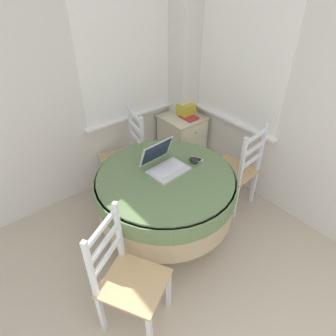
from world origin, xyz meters
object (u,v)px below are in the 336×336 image
(round_dining_table, at_px, (166,191))
(book_on_cabinet, at_px, (189,117))
(dining_chair_camera_near, at_px, (127,279))
(laptop, at_px, (164,164))
(storage_box, at_px, (186,110))
(dining_chair_near_right_window, at_px, (237,170))
(corner_cabinet, at_px, (182,140))
(cell_phone, at_px, (197,159))
(dining_chair_near_back_window, at_px, (126,156))
(computer_mouse, at_px, (194,160))

(round_dining_table, distance_m, book_on_cabinet, 1.27)
(dining_chair_camera_near, bearing_deg, book_on_cabinet, 36.27)
(laptop, distance_m, storage_box, 1.24)
(dining_chair_near_right_window, relative_size, corner_cabinet, 1.46)
(dining_chair_camera_near, bearing_deg, cell_phone, 23.39)
(cell_phone, bearing_deg, dining_chair_camera_near, -156.61)
(cell_phone, distance_m, storage_box, 1.08)
(cell_phone, bearing_deg, dining_chair_near_back_window, 107.03)
(round_dining_table, distance_m, dining_chair_camera_near, 0.87)
(dining_chair_near_right_window, bearing_deg, round_dining_table, 173.09)
(laptop, relative_size, storage_box, 1.96)
(dining_chair_camera_near, bearing_deg, dining_chair_near_right_window, 12.97)
(round_dining_table, bearing_deg, computer_mouse, -2.42)
(computer_mouse, height_order, cell_phone, computer_mouse)
(dining_chair_near_back_window, bearing_deg, laptop, -94.38)
(computer_mouse, bearing_deg, dining_chair_near_right_window, -9.51)
(laptop, height_order, computer_mouse, laptop)
(laptop, bearing_deg, computer_mouse, -20.55)
(cell_phone, relative_size, book_on_cabinet, 0.61)
(computer_mouse, xyz_separation_m, cell_phone, (0.05, 0.02, -0.02))
(dining_chair_near_right_window, bearing_deg, book_on_cabinet, 82.05)
(dining_chair_near_back_window, bearing_deg, corner_cabinet, 1.26)
(dining_chair_camera_near, height_order, storage_box, dining_chair_camera_near)
(computer_mouse, distance_m, dining_chair_camera_near, 1.18)
(laptop, bearing_deg, storage_box, 39.10)
(laptop, distance_m, dining_chair_camera_near, 1.01)
(dining_chair_near_right_window, height_order, book_on_cabinet, dining_chair_near_right_window)
(round_dining_table, height_order, dining_chair_near_back_window, dining_chair_near_back_window)
(laptop, bearing_deg, dining_chair_camera_near, -144.28)
(storage_box, bearing_deg, cell_phone, -126.58)
(computer_mouse, xyz_separation_m, book_on_cabinet, (0.67, 0.80, -0.09))
(round_dining_table, xyz_separation_m, computer_mouse, (0.32, -0.01, 0.20))
(dining_chair_camera_near, distance_m, corner_cabinet, 2.16)
(cell_phone, height_order, corner_cabinet, cell_phone)
(computer_mouse, distance_m, book_on_cabinet, 1.05)
(cell_phone, bearing_deg, storage_box, 53.42)
(dining_chair_near_right_window, distance_m, corner_cabinet, 0.99)
(computer_mouse, height_order, corner_cabinet, computer_mouse)
(computer_mouse, xyz_separation_m, storage_box, (0.69, 0.88, -0.02))
(round_dining_table, xyz_separation_m, laptop, (0.06, 0.09, 0.23))
(dining_chair_near_back_window, height_order, book_on_cabinet, dining_chair_near_back_window)
(book_on_cabinet, bearing_deg, corner_cabinet, 107.52)
(round_dining_table, bearing_deg, dining_chair_camera_near, -146.80)
(round_dining_table, distance_m, computer_mouse, 0.38)
(laptop, height_order, dining_chair_near_back_window, laptop)
(computer_mouse, bearing_deg, round_dining_table, 177.58)
(round_dining_table, relative_size, book_on_cabinet, 6.00)
(dining_chair_camera_near, bearing_deg, dining_chair_near_back_window, 57.78)
(computer_mouse, distance_m, corner_cabinet, 1.18)
(dining_chair_camera_near, relative_size, book_on_cabinet, 4.74)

